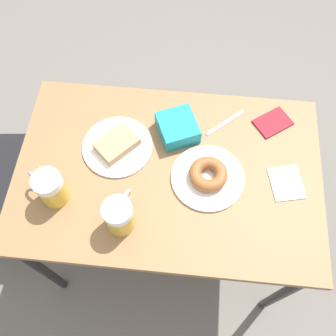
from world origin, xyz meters
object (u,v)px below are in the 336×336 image
plate_with_donut (208,176)px  passport_near_edge (273,122)px  plate_with_cake (117,145)px  fork (225,123)px  beer_mug_center (120,215)px  blue_pouch (178,128)px  beer_mug_left (51,188)px  napkin_folded (286,183)px

plate_with_donut → passport_near_edge: plate_with_donut is taller
plate_with_cake → passport_near_edge: 0.56m
plate_with_donut → fork: bearing=-13.1°
beer_mug_center → blue_pouch: beer_mug_center is taller
plate_with_donut → beer_mug_left: size_ratio=1.86×
plate_with_cake → plate_with_donut: size_ratio=0.99×
plate_with_cake → blue_pouch: (0.08, -0.20, 0.02)m
napkin_folded → passport_near_edge: passport_near_edge is taller
beer_mug_center → napkin_folded: beer_mug_center is taller
plate_with_cake → plate_with_donut: 0.33m
beer_mug_left → beer_mug_center: (-0.07, -0.23, 0.00)m
fork → blue_pouch: (-0.06, 0.17, 0.03)m
plate_with_donut → fork: (0.23, -0.05, -0.02)m
plate_with_cake → beer_mug_left: 0.27m
passport_near_edge → blue_pouch: size_ratio=0.89×
plate_with_cake → blue_pouch: size_ratio=1.41×
plate_with_donut → plate_with_cake: bearing=74.4°
beer_mug_center → fork: 0.52m
beer_mug_left → napkin_folded: size_ratio=0.93×
plate_with_cake → fork: bearing=-69.6°
beer_mug_center → napkin_folded: (0.19, -0.52, -0.06)m
passport_near_edge → blue_pouch: 0.35m
plate_with_cake → napkin_folded: 0.58m
passport_near_edge → beer_mug_left: bearing=116.5°
beer_mug_left → beer_mug_center: size_ratio=0.98×
plate_with_donut → beer_mug_center: (-0.18, 0.26, 0.05)m
beer_mug_center → blue_pouch: (0.35, -0.15, -0.03)m
beer_mug_left → napkin_folded: 0.76m
beer_mug_center → fork: (0.41, -0.31, -0.06)m
napkin_folded → beer_mug_center: bearing=109.8°
fork → beer_mug_left: bearing=122.0°
beer_mug_center → blue_pouch: size_ratio=0.78×
napkin_folded → fork: bearing=43.6°
plate_with_donut → blue_pouch: size_ratio=1.42×
plate_with_cake → beer_mug_center: 0.28m
plate_with_donut → fork: size_ratio=1.80×
plate_with_donut → napkin_folded: plate_with_donut is taller
blue_pouch → beer_mug_left: bearing=126.9°
plate_with_donut → beer_mug_center: 0.32m
plate_with_donut → passport_near_edge: bearing=-42.6°
beer_mug_center → fork: beer_mug_center is taller
fork → beer_mug_center: bearing=142.4°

